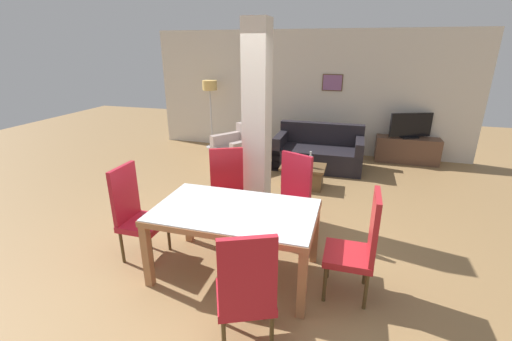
# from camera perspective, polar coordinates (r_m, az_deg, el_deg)

# --- Properties ---
(ground_plane) EXTENTS (18.00, 18.00, 0.00)m
(ground_plane) POSITION_cam_1_polar(r_m,az_deg,el_deg) (3.97, -3.30, -16.49)
(ground_plane) COLOR olive
(back_wall) EXTENTS (7.20, 0.09, 2.70)m
(back_wall) POSITION_cam_1_polar(r_m,az_deg,el_deg) (8.02, 8.46, 12.66)
(back_wall) COLOR beige
(back_wall) RESTS_ON ground_plane
(divider_pillar) EXTENTS (0.32, 0.38, 2.70)m
(divider_pillar) POSITION_cam_1_polar(r_m,az_deg,el_deg) (4.70, 0.18, 7.67)
(divider_pillar) COLOR beige
(divider_pillar) RESTS_ON ground_plane
(dining_table) EXTENTS (1.68, 1.01, 0.77)m
(dining_table) POSITION_cam_1_polar(r_m,az_deg,el_deg) (3.63, -3.50, -8.57)
(dining_table) COLOR #A66E46
(dining_table) RESTS_ON ground_plane
(dining_chair_near_right) EXTENTS (0.61, 0.61, 1.11)m
(dining_chair_near_right) POSITION_cam_1_polar(r_m,az_deg,el_deg) (2.81, -1.66, -19.23)
(dining_chair_near_right) COLOR #B31A28
(dining_chair_near_right) RESTS_ON ground_plane
(dining_chair_far_left) EXTENTS (0.61, 0.61, 1.11)m
(dining_chair_far_left) POSITION_cam_1_polar(r_m,az_deg,el_deg) (4.53, -4.74, -3.17)
(dining_chair_far_left) COLOR #B01924
(dining_chair_far_left) RESTS_ON ground_plane
(dining_chair_far_right) EXTENTS (0.61, 0.61, 1.11)m
(dining_chair_far_right) POSITION_cam_1_polar(r_m,az_deg,el_deg) (4.34, 5.78, -4.27)
(dining_chair_far_right) COLOR #AA182B
(dining_chair_far_right) RESTS_ON ground_plane
(dining_chair_head_right) EXTENTS (0.46, 0.46, 1.11)m
(dining_chair_head_right) POSITION_cam_1_polar(r_m,az_deg,el_deg) (3.49, 16.85, -11.64)
(dining_chair_head_right) COLOR #B01F27
(dining_chair_head_right) RESTS_ON ground_plane
(dining_chair_head_left) EXTENTS (0.46, 0.46, 1.11)m
(dining_chair_head_left) POSITION_cam_1_polar(r_m,az_deg,el_deg) (4.18, -19.47, -6.39)
(dining_chair_head_left) COLOR #AD1A2B
(dining_chair_head_left) RESTS_ON ground_plane
(sofa) EXTENTS (1.73, 0.94, 0.85)m
(sofa) POSITION_cam_1_polar(r_m,az_deg,el_deg) (7.12, 10.40, 2.86)
(sofa) COLOR black
(sofa) RESTS_ON ground_plane
(armchair) EXTENTS (1.19, 1.19, 0.80)m
(armchair) POSITION_cam_1_polar(r_m,az_deg,el_deg) (7.12, -2.65, 3.10)
(armchair) COLOR #AF9B95
(armchair) RESTS_ON ground_plane
(coffee_table) EXTENTS (0.77, 0.53, 0.38)m
(coffee_table) POSITION_cam_1_polar(r_m,az_deg,el_deg) (6.11, 7.79, -0.86)
(coffee_table) COLOR brown
(coffee_table) RESTS_ON ground_plane
(bottle) EXTENTS (0.08, 0.08, 0.29)m
(bottle) POSITION_cam_1_polar(r_m,az_deg,el_deg) (5.95, 9.03, 1.52)
(bottle) COLOR #B2B7BC
(bottle) RESTS_ON coffee_table
(tv_stand) EXTENTS (1.27, 0.40, 0.54)m
(tv_stand) POSITION_cam_1_polar(r_m,az_deg,el_deg) (7.96, 23.85, 3.14)
(tv_stand) COLOR brown
(tv_stand) RESTS_ON ground_plane
(tv_screen) EXTENTS (0.84, 0.37, 0.52)m
(tv_screen) POSITION_cam_1_polar(r_m,az_deg,el_deg) (7.84, 24.39, 6.79)
(tv_screen) COLOR black
(tv_screen) RESTS_ON tv_stand
(floor_lamp) EXTENTS (0.34, 0.34, 1.61)m
(floor_lamp) POSITION_cam_1_polar(r_m,az_deg,el_deg) (8.26, -7.68, 12.91)
(floor_lamp) COLOR #B7B7BC
(floor_lamp) RESTS_ON ground_plane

